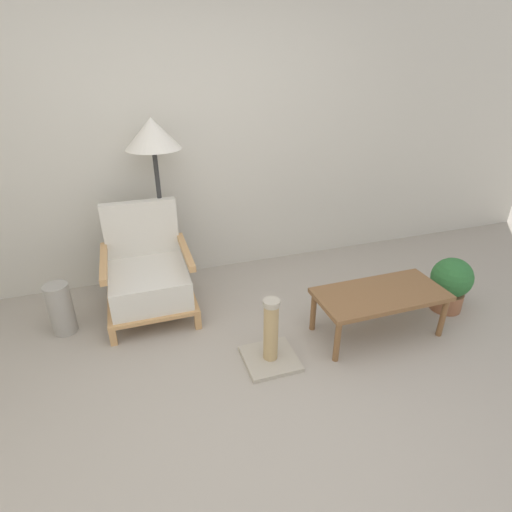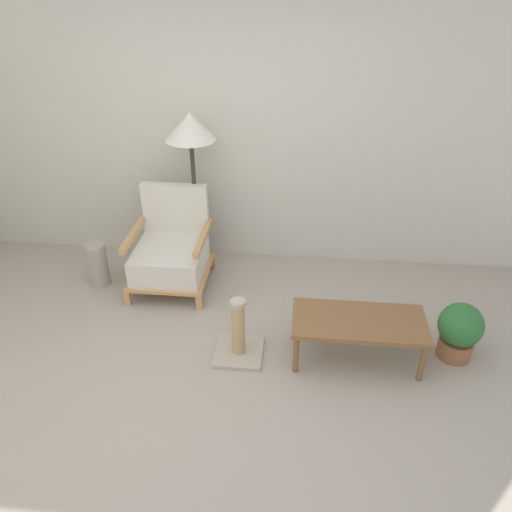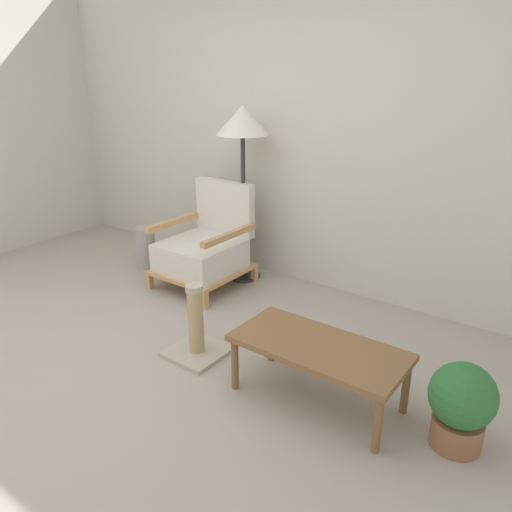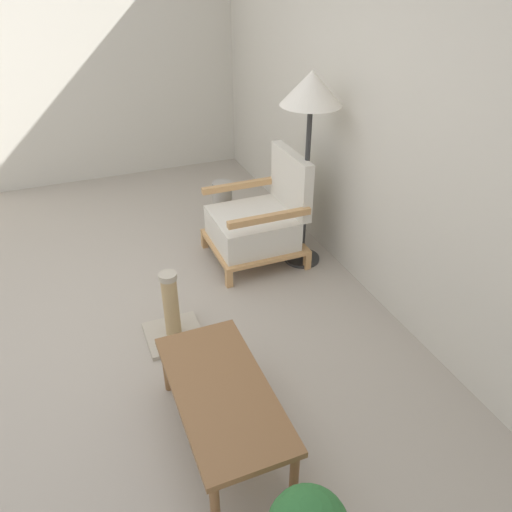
{
  "view_description": "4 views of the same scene",
  "coord_description": "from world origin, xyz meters",
  "px_view_note": "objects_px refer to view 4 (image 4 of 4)",
  "views": [
    {
      "loc": [
        -0.61,
        -1.46,
        1.94
      ],
      "look_at": [
        0.26,
        1.14,
        0.55
      ],
      "focal_mm": 28.0,
      "sensor_mm": 36.0,
      "label": 1
    },
    {
      "loc": [
        0.6,
        -2.28,
        2.65
      ],
      "look_at": [
        0.26,
        1.14,
        0.55
      ],
      "focal_mm": 35.0,
      "sensor_mm": 36.0,
      "label": 2
    },
    {
      "loc": [
        2.21,
        -1.51,
        1.81
      ],
      "look_at": [
        0.26,
        1.14,
        0.55
      ],
      "focal_mm": 35.0,
      "sensor_mm": 36.0,
      "label": 3
    },
    {
      "loc": [
        2.75,
        0.14,
        2.22
      ],
      "look_at": [
        0.26,
        1.14,
        0.55
      ],
      "focal_mm": 35.0,
      "sensor_mm": 36.0,
      "label": 4
    }
  ],
  "objects_px": {
    "floor_lamp": "(311,100)",
    "coffee_table": "(222,395)",
    "armchair": "(259,221)",
    "vase": "(223,203)",
    "scratching_post": "(172,318)"
  },
  "relations": [
    {
      "from": "coffee_table",
      "to": "scratching_post",
      "type": "distance_m",
      "value": 0.9
    },
    {
      "from": "coffee_table",
      "to": "scratching_post",
      "type": "bearing_deg",
      "value": -176.9
    },
    {
      "from": "floor_lamp",
      "to": "coffee_table",
      "type": "bearing_deg",
      "value": -39.29
    },
    {
      "from": "armchair",
      "to": "scratching_post",
      "type": "relative_size",
      "value": 1.73
    },
    {
      "from": "armchair",
      "to": "vase",
      "type": "relative_size",
      "value": 2.11
    },
    {
      "from": "scratching_post",
      "to": "floor_lamp",
      "type": "bearing_deg",
      "value": 114.15
    },
    {
      "from": "coffee_table",
      "to": "scratching_post",
      "type": "xyz_separation_m",
      "value": [
        -0.89,
        -0.05,
        -0.16
      ]
    },
    {
      "from": "coffee_table",
      "to": "vase",
      "type": "distance_m",
      "value": 2.42
    },
    {
      "from": "floor_lamp",
      "to": "vase",
      "type": "bearing_deg",
      "value": -154.98
    },
    {
      "from": "armchair",
      "to": "vase",
      "type": "height_order",
      "value": "armchair"
    },
    {
      "from": "floor_lamp",
      "to": "vase",
      "type": "height_order",
      "value": "floor_lamp"
    },
    {
      "from": "armchair",
      "to": "floor_lamp",
      "type": "xyz_separation_m",
      "value": [
        0.18,
        0.31,
        0.97
      ]
    },
    {
      "from": "floor_lamp",
      "to": "vase",
      "type": "xyz_separation_m",
      "value": [
        -0.85,
        -0.4,
        -1.1
      ]
    },
    {
      "from": "floor_lamp",
      "to": "scratching_post",
      "type": "bearing_deg",
      "value": -65.85
    },
    {
      "from": "floor_lamp",
      "to": "scratching_post",
      "type": "height_order",
      "value": "floor_lamp"
    }
  ]
}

